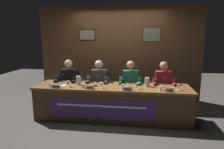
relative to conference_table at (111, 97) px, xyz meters
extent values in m
plane|color=#4C4742|center=(0.00, 0.11, -0.50)|extent=(12.00, 12.00, 0.00)
cube|color=brown|center=(0.00, 1.54, 0.80)|extent=(4.52, 0.12, 2.60)
cube|color=black|center=(-0.89, 1.48, 1.33)|extent=(0.47, 0.02, 0.31)
cube|color=gray|center=(-0.89, 1.46, 1.33)|extent=(0.43, 0.01, 0.27)
cube|color=#4C3319|center=(0.90, 1.48, 1.33)|extent=(0.48, 0.02, 0.38)
cube|color=slate|center=(0.90, 1.46, 1.33)|extent=(0.44, 0.01, 0.34)
cube|color=brown|center=(0.00, 0.11, 0.20)|extent=(3.32, 0.82, 0.05)
cube|color=#4C341B|center=(0.00, -0.28, -0.16)|extent=(3.26, 0.04, 0.68)
cube|color=#4C341B|center=(-1.61, 0.11, -0.16)|extent=(0.08, 0.74, 0.68)
cube|color=#4C341B|center=(1.62, 0.11, -0.16)|extent=(0.08, 0.74, 0.68)
cube|color=#4C2D7A|center=(-0.17, -0.30, -0.16)|extent=(2.13, 0.01, 0.40)
cube|color=white|center=(-0.17, -0.30, -0.09)|extent=(1.81, 0.00, 0.04)
cylinder|color=black|center=(-1.13, 0.62, -0.49)|extent=(0.44, 0.44, 0.02)
cylinder|color=black|center=(-1.13, 0.62, -0.27)|extent=(0.05, 0.05, 0.41)
cube|color=#232328|center=(-1.13, 0.62, -0.05)|extent=(0.44, 0.44, 0.03)
cube|color=#232328|center=(-1.13, 0.82, 0.18)|extent=(0.40, 0.05, 0.44)
cylinder|color=black|center=(-1.23, 0.27, -0.27)|extent=(0.10, 0.10, 0.47)
cylinder|color=black|center=(-1.03, 0.27, -0.27)|extent=(0.10, 0.10, 0.47)
cylinder|color=black|center=(-1.23, 0.42, 0.01)|extent=(0.13, 0.34, 0.13)
cylinder|color=black|center=(-1.03, 0.42, 0.01)|extent=(0.13, 0.34, 0.13)
cube|color=black|center=(-1.13, 0.59, 0.25)|extent=(0.36, 0.20, 0.48)
sphere|color=beige|center=(-1.13, 0.57, 0.63)|extent=(0.19, 0.19, 0.19)
sphere|color=gray|center=(-1.13, 0.59, 0.64)|extent=(0.17, 0.17, 0.17)
cylinder|color=black|center=(-1.34, 0.49, 0.27)|extent=(0.09, 0.30, 0.25)
cylinder|color=black|center=(-0.92, 0.49, 0.27)|extent=(0.09, 0.30, 0.25)
cylinder|color=black|center=(-1.34, 0.33, 0.26)|extent=(0.07, 0.24, 0.07)
cylinder|color=black|center=(-0.92, 0.33, 0.26)|extent=(0.07, 0.24, 0.07)
cube|color=white|center=(-1.13, -0.22, 0.27)|extent=(0.20, 0.03, 0.08)
cube|color=white|center=(-1.13, -0.19, 0.27)|extent=(0.20, 0.03, 0.08)
cube|color=black|center=(-1.13, -0.22, 0.27)|extent=(0.14, 0.01, 0.01)
cylinder|color=white|center=(-0.91, -0.07, 0.23)|extent=(0.06, 0.06, 0.00)
cylinder|color=white|center=(-0.91, -0.07, 0.26)|extent=(0.01, 0.01, 0.05)
cone|color=white|center=(-0.91, -0.07, 0.32)|extent=(0.06, 0.06, 0.06)
cylinder|color=#B21E2D|center=(-0.91, -0.07, 0.31)|extent=(0.04, 0.04, 0.04)
cylinder|color=silver|center=(-1.29, -0.12, 0.27)|extent=(0.06, 0.06, 0.08)
cylinder|color=silver|center=(-1.29, -0.12, 0.25)|extent=(0.05, 0.05, 0.05)
cylinder|color=black|center=(-1.11, 0.05, 0.24)|extent=(0.06, 0.06, 0.02)
cylinder|color=black|center=(-1.11, 0.12, 0.34)|extent=(0.01, 0.13, 0.18)
sphere|color=#2D2D2D|center=(-1.11, 0.18, 0.43)|extent=(0.03, 0.03, 0.03)
cylinder|color=black|center=(-0.37, 0.62, -0.49)|extent=(0.44, 0.44, 0.02)
cylinder|color=black|center=(-0.37, 0.62, -0.27)|extent=(0.05, 0.05, 0.41)
cube|color=#232328|center=(-0.37, 0.62, -0.05)|extent=(0.44, 0.44, 0.03)
cube|color=#232328|center=(-0.37, 0.82, 0.18)|extent=(0.40, 0.05, 0.44)
cylinder|color=black|center=(-0.47, 0.27, -0.27)|extent=(0.10, 0.10, 0.47)
cylinder|color=black|center=(-0.27, 0.27, -0.27)|extent=(0.10, 0.10, 0.47)
cylinder|color=black|center=(-0.47, 0.42, 0.01)|extent=(0.13, 0.34, 0.13)
cylinder|color=black|center=(-0.27, 0.42, 0.01)|extent=(0.13, 0.34, 0.13)
cube|color=#38383D|center=(-0.37, 0.59, 0.25)|extent=(0.36, 0.20, 0.48)
sphere|color=beige|center=(-0.37, 0.57, 0.63)|extent=(0.19, 0.19, 0.19)
sphere|color=gray|center=(-0.37, 0.59, 0.64)|extent=(0.17, 0.17, 0.17)
cylinder|color=#38383D|center=(-0.58, 0.49, 0.27)|extent=(0.09, 0.30, 0.25)
cylinder|color=#38383D|center=(-0.16, 0.49, 0.27)|extent=(0.09, 0.30, 0.25)
cylinder|color=#38383D|center=(-0.58, 0.33, 0.26)|extent=(0.07, 0.24, 0.07)
cylinder|color=#38383D|center=(-0.16, 0.33, 0.26)|extent=(0.07, 0.24, 0.07)
cube|color=white|center=(-0.41, -0.20, 0.27)|extent=(0.17, 0.03, 0.08)
cube|color=white|center=(-0.41, -0.17, 0.27)|extent=(0.17, 0.03, 0.08)
cube|color=black|center=(-0.41, -0.21, 0.27)|extent=(0.12, 0.01, 0.01)
cylinder|color=white|center=(-0.19, -0.11, 0.23)|extent=(0.06, 0.06, 0.00)
cylinder|color=white|center=(-0.19, -0.11, 0.26)|extent=(0.01, 0.01, 0.05)
cone|color=white|center=(-0.19, -0.11, 0.32)|extent=(0.06, 0.06, 0.06)
cylinder|color=orange|center=(-0.19, -0.11, 0.31)|extent=(0.04, 0.04, 0.04)
cylinder|color=silver|center=(-0.57, -0.13, 0.27)|extent=(0.06, 0.06, 0.08)
cylinder|color=silver|center=(-0.57, -0.13, 0.25)|extent=(0.05, 0.05, 0.05)
cylinder|color=black|center=(-0.34, 0.03, 0.24)|extent=(0.06, 0.06, 0.02)
cylinder|color=black|center=(-0.34, 0.09, 0.34)|extent=(0.01, 0.13, 0.18)
sphere|color=#2D2D2D|center=(-0.34, 0.15, 0.43)|extent=(0.03, 0.03, 0.03)
cylinder|color=black|center=(0.38, 0.62, -0.49)|extent=(0.44, 0.44, 0.02)
cylinder|color=black|center=(0.38, 0.62, -0.27)|extent=(0.05, 0.05, 0.41)
cube|color=#232328|center=(0.38, 0.62, -0.05)|extent=(0.44, 0.44, 0.03)
cube|color=#232328|center=(0.38, 0.82, 0.18)|extent=(0.40, 0.05, 0.44)
cylinder|color=black|center=(0.28, 0.27, -0.27)|extent=(0.10, 0.10, 0.47)
cylinder|color=black|center=(0.48, 0.27, -0.27)|extent=(0.10, 0.10, 0.47)
cylinder|color=black|center=(0.28, 0.42, 0.01)|extent=(0.13, 0.34, 0.13)
cylinder|color=black|center=(0.48, 0.42, 0.01)|extent=(0.13, 0.34, 0.13)
cube|color=#196047|center=(0.38, 0.59, 0.25)|extent=(0.36, 0.20, 0.48)
sphere|color=tan|center=(0.38, 0.57, 0.63)|extent=(0.19, 0.19, 0.19)
sphere|color=#593819|center=(0.38, 0.59, 0.64)|extent=(0.17, 0.17, 0.17)
cylinder|color=#196047|center=(0.17, 0.49, 0.27)|extent=(0.09, 0.30, 0.25)
cylinder|color=#196047|center=(0.59, 0.49, 0.27)|extent=(0.09, 0.30, 0.25)
cylinder|color=#196047|center=(0.17, 0.33, 0.26)|extent=(0.07, 0.24, 0.07)
cylinder|color=#196047|center=(0.59, 0.33, 0.26)|extent=(0.07, 0.24, 0.07)
cube|color=white|center=(0.35, -0.22, 0.27)|extent=(0.20, 0.03, 0.08)
cube|color=white|center=(0.35, -0.19, 0.27)|extent=(0.20, 0.03, 0.08)
cube|color=black|center=(0.35, -0.23, 0.27)|extent=(0.14, 0.01, 0.01)
cylinder|color=white|center=(0.55, -0.06, 0.23)|extent=(0.06, 0.06, 0.00)
cylinder|color=white|center=(0.55, -0.06, 0.26)|extent=(0.01, 0.01, 0.05)
cone|color=white|center=(0.55, -0.06, 0.32)|extent=(0.06, 0.06, 0.06)
cylinder|color=#B21E2D|center=(0.55, -0.06, 0.31)|extent=(0.04, 0.04, 0.04)
cylinder|color=silver|center=(0.25, -0.06, 0.27)|extent=(0.06, 0.06, 0.08)
cylinder|color=silver|center=(0.25, -0.06, 0.25)|extent=(0.05, 0.05, 0.05)
cylinder|color=black|center=(0.40, 0.02, 0.24)|extent=(0.06, 0.06, 0.02)
cylinder|color=black|center=(0.40, 0.09, 0.34)|extent=(0.01, 0.13, 0.18)
sphere|color=#2D2D2D|center=(0.40, 0.15, 0.43)|extent=(0.03, 0.03, 0.03)
cylinder|color=black|center=(1.14, 0.62, -0.49)|extent=(0.44, 0.44, 0.02)
cylinder|color=black|center=(1.14, 0.62, -0.27)|extent=(0.05, 0.05, 0.41)
cube|color=#232328|center=(1.14, 0.62, -0.05)|extent=(0.44, 0.44, 0.03)
cube|color=#232328|center=(1.14, 0.82, 0.18)|extent=(0.40, 0.05, 0.44)
cylinder|color=black|center=(1.04, 0.27, -0.27)|extent=(0.10, 0.10, 0.47)
cylinder|color=black|center=(1.24, 0.27, -0.27)|extent=(0.10, 0.10, 0.47)
cylinder|color=black|center=(1.04, 0.42, 0.01)|extent=(0.13, 0.34, 0.13)
cylinder|color=black|center=(1.24, 0.42, 0.01)|extent=(0.13, 0.34, 0.13)
cube|color=maroon|center=(1.14, 0.59, 0.25)|extent=(0.36, 0.20, 0.48)
sphere|color=tan|center=(1.14, 0.57, 0.63)|extent=(0.19, 0.19, 0.19)
sphere|color=#331E0F|center=(1.14, 0.59, 0.64)|extent=(0.17, 0.17, 0.17)
cylinder|color=maroon|center=(0.93, 0.49, 0.27)|extent=(0.09, 0.30, 0.25)
cylinder|color=maroon|center=(1.35, 0.49, 0.27)|extent=(0.09, 0.30, 0.25)
cylinder|color=maroon|center=(0.93, 0.33, 0.26)|extent=(0.07, 0.24, 0.07)
cylinder|color=maroon|center=(1.35, 0.33, 0.26)|extent=(0.07, 0.24, 0.07)
cube|color=white|center=(1.16, -0.20, 0.27)|extent=(0.16, 0.03, 0.08)
cube|color=white|center=(1.16, -0.16, 0.27)|extent=(0.16, 0.03, 0.08)
cube|color=black|center=(1.16, -0.20, 0.27)|extent=(0.11, 0.01, 0.01)
cylinder|color=white|center=(1.35, -0.06, 0.23)|extent=(0.06, 0.06, 0.00)
cylinder|color=white|center=(1.35, -0.06, 0.26)|extent=(0.01, 0.01, 0.05)
cone|color=white|center=(1.35, -0.06, 0.32)|extent=(0.06, 0.06, 0.06)
cylinder|color=orange|center=(1.35, -0.06, 0.31)|extent=(0.04, 0.04, 0.04)
cylinder|color=silver|center=(1.00, -0.12, 0.27)|extent=(0.06, 0.06, 0.08)
cylinder|color=silver|center=(1.00, -0.12, 0.25)|extent=(0.05, 0.05, 0.05)
cylinder|color=black|center=(1.12, 0.03, 0.24)|extent=(0.06, 0.06, 0.02)
cylinder|color=black|center=(1.12, 0.09, 0.34)|extent=(0.01, 0.13, 0.18)
sphere|color=#2D2D2D|center=(1.12, 0.16, 0.43)|extent=(0.03, 0.03, 0.03)
cylinder|color=silver|center=(-0.74, 0.12, 0.32)|extent=(0.10, 0.10, 0.18)
cylinder|color=silver|center=(-0.74, 0.12, 0.41)|extent=(0.08, 0.09, 0.01)
sphere|color=silver|center=(-0.74, 0.12, 0.43)|extent=(0.02, 0.02, 0.02)
torus|color=silver|center=(-0.68, 0.12, 0.33)|extent=(0.07, 0.01, 0.07)
cylinder|color=silver|center=(0.75, 0.17, 0.32)|extent=(0.10, 0.10, 0.18)
cylinder|color=silver|center=(0.75, 0.17, 0.41)|extent=(0.08, 0.09, 0.01)
sphere|color=silver|center=(0.75, 0.17, 0.43)|extent=(0.02, 0.02, 0.02)
torus|color=silver|center=(0.82, 0.17, 0.33)|extent=(0.07, 0.01, 0.07)
cube|color=white|center=(-1.08, -0.03, 0.23)|extent=(0.22, 0.16, 0.01)
camera|label=1|loc=(0.54, -3.88, 1.26)|focal=30.79mm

